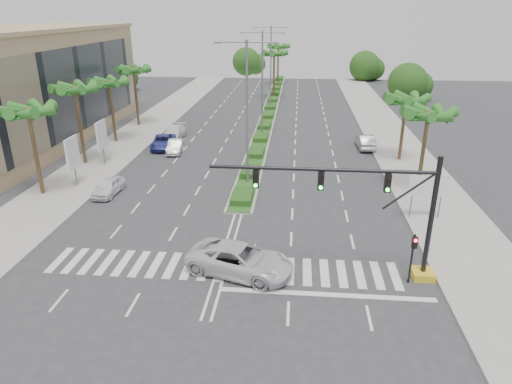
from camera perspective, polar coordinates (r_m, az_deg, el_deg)
ground at (r=27.33m, az=-4.27°, el=-9.43°), size 160.00×160.00×0.00m
footpath_right at (r=46.59m, az=18.74°, el=3.07°), size 6.00×120.00×0.15m
footpath_left at (r=49.21m, az=-18.19°, el=4.10°), size 6.00×120.00×0.15m
median at (r=69.57m, az=1.74°, el=10.18°), size 2.20×75.00×0.20m
median_grass at (r=69.54m, az=1.75°, el=10.28°), size 1.80×75.00×0.04m
building at (r=58.10m, az=-26.65°, el=11.53°), size 12.00×36.00×12.00m
signal_gantry at (r=25.89m, az=16.24°, el=-3.50°), size 12.60×1.20×7.20m
pedestrian_signal at (r=26.22m, az=19.04°, el=-6.98°), size 0.28×0.36×3.00m
direction_sign at (r=34.44m, az=20.68°, el=0.51°), size 2.70×0.11×3.40m
billboard_near at (r=41.20m, az=-21.95°, el=4.47°), size 0.18×2.10×4.35m
billboard_far at (r=46.41m, az=-18.74°, el=6.73°), size 0.18×2.10×4.35m
palm_left_near at (r=39.63m, az=-26.58°, el=8.71°), size 4.57×4.68×7.55m
palm_left_mid at (r=46.44m, az=-21.67°, el=11.58°), size 4.57×4.68×7.95m
palm_left_far at (r=53.72m, az=-17.86°, el=12.63°), size 4.57×4.68×7.35m
palm_left_end at (r=61.06m, az=-15.03°, el=14.29°), size 4.57×4.68×7.75m
palm_right_near at (r=39.25m, az=20.69°, el=8.77°), size 4.57×4.68×7.05m
palm_right_far at (r=46.92m, az=18.24°, el=10.66°), size 4.57×4.68×6.75m
palm_median_a at (r=78.43m, az=2.28°, el=16.72°), size 4.57×4.68×8.05m
palm_median_b at (r=93.36m, az=2.80°, el=17.54°), size 4.57×4.68×8.05m
streetlight_near at (r=37.96m, az=-1.13°, el=10.68°), size 5.10×0.25×12.00m
streetlight_mid at (r=53.67m, az=0.79°, el=13.98°), size 5.10×0.25×12.00m
streetlight_far at (r=69.52m, az=1.86°, el=15.77°), size 5.10×0.25×12.00m
car_parked_a at (r=39.24m, az=-17.98°, el=0.63°), size 1.75×3.98×1.33m
car_parked_b at (r=49.36m, az=-10.05°, el=5.67°), size 1.87×4.26×1.36m
car_parked_c at (r=51.17m, az=-11.52°, el=6.16°), size 2.98×5.33×1.41m
car_parked_d at (r=54.86m, az=-10.22°, el=7.33°), size 2.26×5.09×1.45m
car_crossing at (r=26.37m, az=-2.01°, el=-8.46°), size 6.74×4.56×1.71m
car_right at (r=51.51m, az=13.51°, el=6.18°), size 1.81×4.73×1.54m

